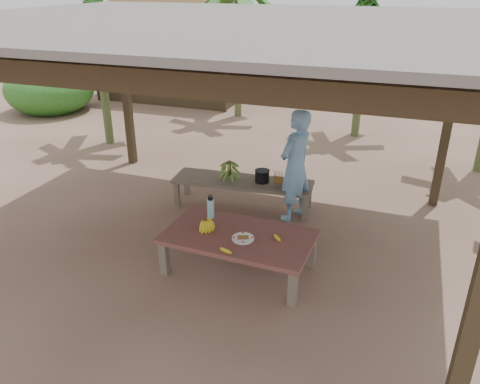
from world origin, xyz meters
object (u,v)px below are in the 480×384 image
(cooking_pot, at_px, (262,176))
(woman, at_px, (295,166))
(plate, at_px, (243,239))
(ripe_banana_bunch, at_px, (204,223))
(bench, at_px, (243,184))
(work_table, at_px, (239,239))
(water_flask, at_px, (211,208))

(cooking_pot, bearing_deg, woman, -15.13)
(woman, bearing_deg, plate, 16.21)
(woman, bearing_deg, ripe_banana_bunch, -1.74)
(bench, distance_m, ripe_banana_bunch, 1.73)
(bench, bearing_deg, woman, -11.97)
(ripe_banana_bunch, height_order, cooking_pot, ripe_banana_bunch)
(cooking_pot, height_order, woman, woman)
(bench, relative_size, woman, 1.33)
(work_table, bearing_deg, woman, 81.71)
(work_table, relative_size, ripe_banana_bunch, 7.33)
(plate, height_order, woman, woman)
(work_table, relative_size, bench, 0.82)
(work_table, bearing_deg, plate, -45.66)
(plate, bearing_deg, work_table, 132.08)
(water_flask, distance_m, cooking_pot, 1.48)
(cooking_pot, bearing_deg, plate, -79.64)
(work_table, height_order, plate, plate)
(ripe_banana_bunch, relative_size, cooking_pot, 1.14)
(bench, xyz_separation_m, cooking_pot, (0.31, 0.05, 0.15))
(water_flask, distance_m, woman, 1.54)
(ripe_banana_bunch, distance_m, water_flask, 0.32)
(bench, bearing_deg, plate, -75.58)
(ripe_banana_bunch, xyz_separation_m, woman, (0.75, 1.61, 0.27))
(ripe_banana_bunch, xyz_separation_m, water_flask, (-0.05, 0.31, 0.06))
(ripe_banana_bunch, height_order, plate, ripe_banana_bunch)
(work_table, relative_size, woman, 1.09)
(work_table, height_order, cooking_pot, cooking_pot)
(ripe_banana_bunch, bearing_deg, cooking_pot, 83.45)
(bench, height_order, plate, plate)
(water_flask, xyz_separation_m, woman, (0.80, 1.31, 0.21))
(bench, xyz_separation_m, plate, (0.64, -1.81, 0.12))
(work_table, xyz_separation_m, bench, (-0.55, 1.71, -0.04))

